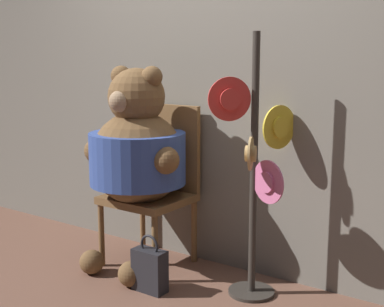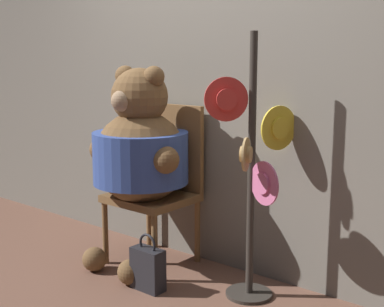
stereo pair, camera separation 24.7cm
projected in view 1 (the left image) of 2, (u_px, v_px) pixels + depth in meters
The scene contains 6 objects.
ground_plane at pixel (154, 288), 3.31m from camera, with size 14.00×14.00×0.00m, color brown.
wall_back at pixel (212, 69), 3.58m from camera, with size 8.00×0.10×2.66m.
chair at pixel (156, 180), 3.69m from camera, with size 0.53×0.49×1.09m.
teddy_bear at pixel (137, 152), 3.52m from camera, with size 0.77×0.68×1.36m.
hat_display_rack at pixel (255, 172), 3.09m from camera, with size 0.43×0.55×1.56m.
handbag_on_ground at pixel (149, 269), 3.25m from camera, with size 0.21×0.10×0.36m.
Camera 1 is at (1.99, -2.40, 1.41)m, focal length 50.00 mm.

